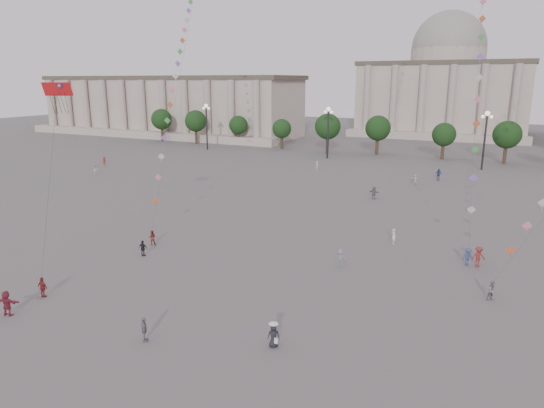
% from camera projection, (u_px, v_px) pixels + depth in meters
% --- Properties ---
extents(ground, '(360.00, 360.00, 0.00)m').
position_uv_depth(ground, '(190.00, 311.00, 34.56)').
color(ground, '#52504E').
rests_on(ground, ground).
extents(hall_west, '(84.00, 26.22, 17.20)m').
position_uv_depth(hall_west, '(167.00, 106.00, 146.16)').
color(hall_west, '#AC9F90').
rests_on(hall_west, ground).
extents(hall_central, '(48.30, 34.30, 35.50)m').
position_uv_depth(hall_central, '(445.00, 86.00, 143.31)').
color(hall_central, '#AC9F90').
rests_on(hall_central, ground).
extents(tree_row, '(137.12, 5.12, 8.00)m').
position_uv_depth(tree_row, '(409.00, 132.00, 101.00)').
color(tree_row, '#392B1C').
rests_on(tree_row, ground).
extents(lamp_post_far_west, '(2.00, 0.90, 10.65)m').
position_uv_depth(lamp_post_far_west, '(206.00, 118.00, 112.82)').
color(lamp_post_far_west, '#262628').
rests_on(lamp_post_far_west, ground).
extents(lamp_post_mid_west, '(2.00, 0.90, 10.65)m').
position_uv_depth(lamp_post_mid_west, '(328.00, 123.00, 99.98)').
color(lamp_post_mid_west, '#262628').
rests_on(lamp_post_mid_west, ground).
extents(lamp_post_mid_east, '(2.00, 0.90, 10.65)m').
position_uv_depth(lamp_post_mid_east, '(486.00, 129.00, 87.14)').
color(lamp_post_mid_east, '#262628').
rests_on(lamp_post_mid_east, ground).
extents(person_crowd_0, '(1.23, 0.93, 1.94)m').
position_uv_depth(person_crowd_0, '(438.00, 174.00, 79.43)').
color(person_crowd_0, navy).
rests_on(person_crowd_0, ground).
extents(person_crowd_1, '(1.16, 1.10, 1.90)m').
position_uv_depth(person_crowd_1, '(96.00, 170.00, 83.55)').
color(person_crowd_1, silver).
rests_on(person_crowd_1, ground).
extents(person_crowd_2, '(1.01, 1.34, 1.84)m').
position_uv_depth(person_crowd_2, '(104.00, 161.00, 92.34)').
color(person_crowd_2, brown).
rests_on(person_crowd_2, ground).
extents(person_crowd_4, '(1.45, 1.40, 1.65)m').
position_uv_depth(person_crowd_4, '(415.00, 180.00, 75.96)').
color(person_crowd_4, white).
rests_on(person_crowd_4, ground).
extents(person_crowd_6, '(1.10, 0.67, 1.65)m').
position_uv_depth(person_crowd_6, '(340.00, 258.00, 42.43)').
color(person_crowd_6, slate).
rests_on(person_crowd_6, ground).
extents(person_crowd_8, '(1.38, 1.17, 1.85)m').
position_uv_depth(person_crowd_8, '(478.00, 257.00, 42.54)').
color(person_crowd_8, maroon).
rests_on(person_crowd_8, ground).
extents(person_crowd_10, '(0.44, 0.61, 1.57)m').
position_uv_depth(person_crowd_10, '(317.00, 166.00, 88.69)').
color(person_crowd_10, white).
rests_on(person_crowd_10, ground).
extents(person_crowd_12, '(1.70, 0.98, 1.74)m').
position_uv_depth(person_crowd_12, '(374.00, 193.00, 66.91)').
color(person_crowd_12, slate).
rests_on(person_crowd_12, ground).
extents(person_crowd_13, '(0.67, 0.68, 1.58)m').
position_uv_depth(person_crowd_13, '(394.00, 236.00, 48.50)').
color(person_crowd_13, silver).
rests_on(person_crowd_13, ground).
extents(tourist_0, '(0.94, 0.40, 1.60)m').
position_uv_depth(tourist_0, '(43.00, 287.00, 36.56)').
color(tourist_0, maroon).
rests_on(tourist_0, ground).
extents(tourist_2, '(1.77, 0.88, 1.83)m').
position_uv_depth(tourist_2, '(7.00, 303.00, 33.70)').
color(tourist_2, maroon).
rests_on(tourist_2, ground).
extents(tourist_3, '(0.90, 0.99, 1.62)m').
position_uv_depth(tourist_3, '(144.00, 330.00, 30.31)').
color(tourist_3, slate).
rests_on(tourist_3, ground).
extents(tourist_4, '(0.93, 0.48, 1.52)m').
position_uv_depth(tourist_4, '(143.00, 248.00, 45.15)').
color(tourist_4, black).
rests_on(tourist_4, ground).
extents(kite_flyer_0, '(0.92, 0.87, 1.50)m').
position_uv_depth(kite_flyer_0, '(152.00, 237.00, 48.30)').
color(kite_flyer_0, maroon).
rests_on(kite_flyer_0, ground).
extents(kite_flyer_1, '(1.21, 1.12, 1.63)m').
position_uv_depth(kite_flyer_1, '(468.00, 257.00, 42.81)').
color(kite_flyer_1, navy).
rests_on(kite_flyer_1, ground).
extents(kite_flyer_2, '(0.93, 0.89, 1.51)m').
position_uv_depth(kite_flyer_2, '(492.00, 291.00, 36.05)').
color(kite_flyer_2, slate).
rests_on(kite_flyer_2, ground).
extents(hat_person, '(0.89, 0.81, 1.69)m').
position_uv_depth(hat_person, '(274.00, 335.00, 29.70)').
color(hat_person, black).
rests_on(hat_person, ground).
extents(dragon_kite, '(2.22, 2.79, 14.55)m').
position_uv_depth(dragon_kite, '(58.00, 99.00, 37.20)').
color(dragon_kite, red).
rests_on(dragon_kite, ground).
extents(kite_train_west, '(19.42, 38.69, 57.75)m').
position_uv_depth(kite_train_west, '(185.00, 35.00, 65.55)').
color(kite_train_west, '#3F3F3F').
rests_on(kite_train_west, ground).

